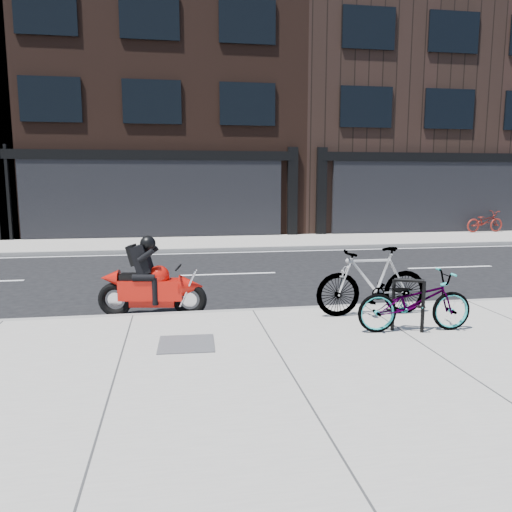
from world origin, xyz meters
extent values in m
plane|color=black|center=(0.00, 0.00, 0.00)|extent=(120.00, 120.00, 0.00)
cube|color=gray|center=(0.00, -5.00, 0.07)|extent=(60.00, 6.00, 0.13)
cube|color=gray|center=(0.00, 7.75, 0.07)|extent=(60.00, 3.50, 0.13)
cube|color=black|center=(-2.00, 14.50, 7.25)|extent=(12.00, 10.00, 14.50)
cube|color=black|center=(10.00, 14.50, 6.25)|extent=(12.00, 10.00, 12.50)
cylinder|color=black|center=(1.87, -3.44, 0.51)|extent=(0.05, 0.05, 0.76)
cylinder|color=black|center=(2.25, -3.61, 0.51)|extent=(0.05, 0.05, 0.76)
cylinder|color=black|center=(2.06, -3.52, 0.89)|extent=(0.40, 0.22, 0.05)
imported|color=gray|center=(2.16, -3.53, 0.58)|extent=(1.73, 0.68, 0.90)
imported|color=gray|center=(1.88, -2.60, 0.69)|extent=(1.88, 0.54, 1.13)
torus|color=black|center=(-1.06, -1.71, 0.29)|extent=(0.61, 0.22, 0.60)
torus|color=black|center=(-2.33, -1.50, 0.29)|extent=(0.61, 0.22, 0.60)
cube|color=#AD0F08|center=(-1.71, -1.60, 0.47)|extent=(1.13, 0.52, 0.34)
cone|color=#AD0F08|center=(-1.03, -1.71, 0.53)|extent=(0.47, 0.46, 0.40)
sphere|color=#AD0F08|center=(-1.57, -1.62, 0.71)|extent=(0.36, 0.36, 0.36)
cube|color=black|center=(-1.97, -1.56, 0.69)|extent=(0.53, 0.33, 0.11)
cylinder|color=silver|center=(-2.17, -1.36, 0.27)|extent=(0.51, 0.16, 0.08)
cube|color=black|center=(-1.85, -1.58, 1.00)|extent=(0.40, 0.38, 0.53)
cube|color=black|center=(-1.99, -1.55, 1.07)|extent=(0.25, 0.30, 0.37)
sphere|color=black|center=(-1.74, -1.59, 1.27)|extent=(0.26, 0.26, 0.26)
imported|color=maroon|center=(11.65, 9.00, 0.58)|extent=(1.76, 0.75, 0.90)
cube|color=#555658|center=(-1.17, -3.60, 0.14)|extent=(0.78, 0.78, 0.02)
camera|label=1|loc=(-1.29, -10.17, 2.35)|focal=35.00mm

